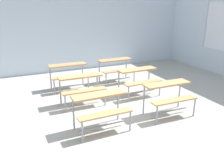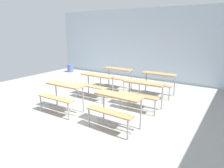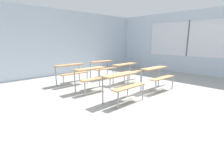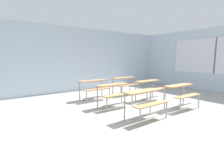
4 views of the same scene
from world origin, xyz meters
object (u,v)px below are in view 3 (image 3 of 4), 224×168
Objects in this scene: desk_bench_r0c0 at (123,81)px; desk_bench_r2c1 at (103,65)px; desk_bench_r1c0 at (92,74)px; desk_bench_r1c1 at (127,69)px; desk_bench_r2c0 at (71,69)px; desk_bench_r0c1 at (157,73)px.

desk_bench_r0c0 and desk_bench_r2c1 have the same top height.
desk_bench_r1c0 and desk_bench_r1c1 have the same top height.
desk_bench_r2c0 is at bearing 88.68° from desk_bench_r0c0.
desk_bench_r1c1 is (1.63, -0.05, 0.00)m from desk_bench_r1c0.
desk_bench_r1c1 is at bearing 91.20° from desk_bench_r0c1.
desk_bench_r0c0 is 1.01× the size of desk_bench_r2c0.
desk_bench_r0c1 and desk_bench_r2c0 have the same top height.
desk_bench_r1c1 and desk_bench_r2c1 have the same top height.
desk_bench_r2c0 and desk_bench_r2c1 have the same top height.
desk_bench_r2c0 is at bearing 139.57° from desk_bench_r1c1.
desk_bench_r2c0 is 0.99× the size of desk_bench_r2c1.
desk_bench_r0c0 is 3.10m from desk_bench_r2c1.
desk_bench_r1c1 is (1.66, 1.33, 0.00)m from desk_bench_r0c0.
desk_bench_r1c1 is (0.01, 1.33, 0.00)m from desk_bench_r0c1.
desk_bench_r0c1 is 2.12m from desk_bench_r1c0.
desk_bench_r0c1 is 1.00× the size of desk_bench_r1c1.
desk_bench_r0c1 is at bearing -1.00° from desk_bench_r0c0.
desk_bench_r0c0 and desk_bench_r1c0 have the same top height.
desk_bench_r1c1 is 2.10m from desk_bench_r2c0.
desk_bench_r1c0 is 2.03m from desk_bench_r2c1.
desk_bench_r1c0 is 1.00× the size of desk_bench_r2c1.
desk_bench_r2c1 is (1.57, 1.29, 0.00)m from desk_bench_r1c0.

